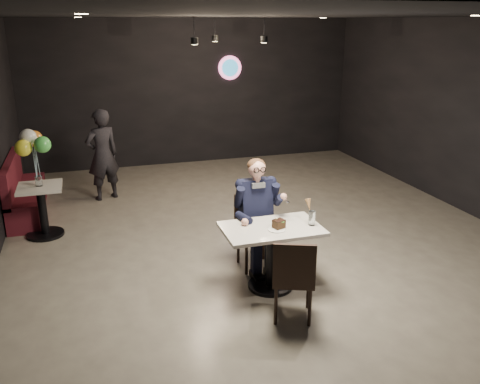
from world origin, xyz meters
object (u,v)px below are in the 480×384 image
object	(u,v)px
chair_near	(293,276)
sundae_glass	(312,218)
seated_man	(256,213)
booth_bench	(25,187)
chair_far	(255,233)
side_table	(43,211)
balloon_vase	(39,181)
passerby	(102,155)
main_table	(271,258)

from	to	relation	value
chair_near	sundae_glass	xyz separation A→B (m)	(0.45, 0.57, 0.37)
seated_man	booth_bench	size ratio (longest dim) A/B	0.78
sundae_glass	booth_bench	size ratio (longest dim) A/B	0.09
chair_far	side_table	xyz separation A→B (m)	(-2.57, 1.82, -0.09)
chair_near	booth_bench	world-z (taller)	chair_near
chair_far	seated_man	size ratio (longest dim) A/B	0.64
chair_far	balloon_vase	xyz separation A→B (m)	(-2.57, 1.82, 0.36)
chair_far	passerby	bearing A→B (deg)	116.99
chair_far	seated_man	world-z (taller)	seated_man
chair_near	passerby	size ratio (longest dim) A/B	0.59
chair_near	booth_bench	xyz separation A→B (m)	(-2.87, 4.01, -0.00)
booth_bench	side_table	distance (m)	1.05
booth_bench	side_table	bearing A→B (deg)	-73.30
balloon_vase	main_table	bearing A→B (deg)	-42.68
seated_man	balloon_vase	xyz separation A→B (m)	(-2.57, 1.82, 0.10)
chair_near	booth_bench	bearing A→B (deg)	147.58
chair_far	seated_man	xyz separation A→B (m)	(0.00, 0.00, 0.26)
main_table	balloon_vase	world-z (taller)	balloon_vase
sundae_glass	seated_man	bearing A→B (deg)	125.94
seated_man	side_table	xyz separation A→B (m)	(-2.57, 1.82, -0.35)
seated_man	main_table	bearing A→B (deg)	-90.00
seated_man	passerby	xyz separation A→B (m)	(-1.64, 3.23, 0.06)
side_table	balloon_vase	xyz separation A→B (m)	(0.00, 0.00, 0.45)
sundae_glass	balloon_vase	bearing A→B (deg)	141.03
main_table	chair_near	bearing A→B (deg)	-90.00
chair_near	seated_man	size ratio (longest dim) A/B	0.64
sundae_glass	balloon_vase	world-z (taller)	sundae_glass
balloon_vase	seated_man	bearing A→B (deg)	-35.31
chair_near	chair_far	bearing A→B (deg)	111.99
seated_man	passerby	world-z (taller)	passerby
balloon_vase	passerby	bearing A→B (deg)	56.60
side_table	passerby	bearing A→B (deg)	56.60
main_table	seated_man	xyz separation A→B (m)	(0.00, 0.55, 0.34)
main_table	chair_far	bearing A→B (deg)	90.00
booth_bench	passerby	bearing A→B (deg)	18.34
sundae_glass	chair_near	bearing A→B (deg)	-128.68
main_table	chair_near	xyz separation A→B (m)	(0.00, -0.64, 0.09)
chair_near	sundae_glass	world-z (taller)	same
chair_near	side_table	distance (m)	3.96
chair_far	chair_near	size ratio (longest dim) A/B	1.00
passerby	sundae_glass	bearing A→B (deg)	97.27
sundae_glass	passerby	xyz separation A→B (m)	(-2.10, 3.85, -0.05)
chair_far	passerby	world-z (taller)	passerby
booth_bench	sundae_glass	bearing A→B (deg)	-46.03
chair_far	side_table	world-z (taller)	chair_far
side_table	booth_bench	bearing A→B (deg)	106.70
main_table	chair_far	world-z (taller)	chair_far
seated_man	sundae_glass	distance (m)	0.78
main_table	booth_bench	world-z (taller)	booth_bench
chair_far	sundae_glass	xyz separation A→B (m)	(0.45, -0.63, 0.37)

